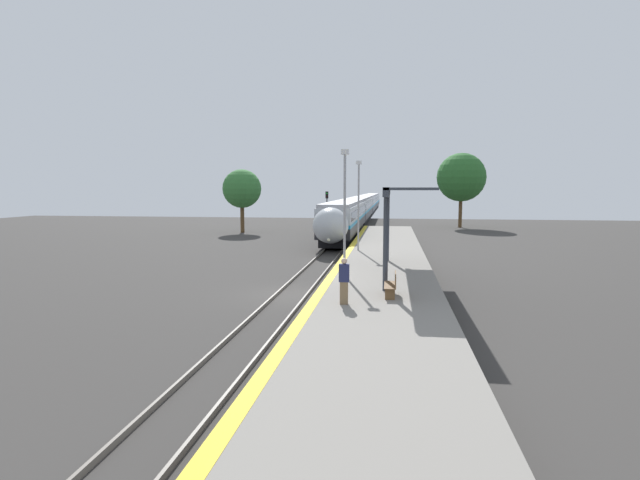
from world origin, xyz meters
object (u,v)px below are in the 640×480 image
Objects in this scene: lamppost_near at (345,205)px; lamppost_mid at (359,200)px; train at (364,206)px; railway_signal at (327,209)px; person_waiting at (344,280)px; platform_bench at (392,284)px.

lamppost_mid is at bearing 90.00° from lamppost_near.
train is at bearing 92.82° from lamppost_mid.
lamppost_mid is (4.36, -17.36, 1.39)m from railway_signal.
train is at bearing 92.61° from person_waiting.
platform_bench is 0.35× the size of railway_signal.
lamppost_near is at bearing 95.29° from person_waiting.
platform_bench is 32.08m from railway_signal.
train is 30.66m from railway_signal.
lamppost_near is at bearing 117.70° from platform_bench.
train is 62.12m from platform_bench.
lamppost_near reaches higher than platform_bench.
person_waiting is 0.28× the size of lamppost_near.
railway_signal reaches higher than train.
platform_bench is 5.60m from lamppost_near.
platform_bench is (4.59, -61.95, -0.78)m from train.
platform_bench is 2.31m from person_waiting.
lamppost_mid is at bearing -75.91° from railway_signal.
train is 48.06m from lamppost_mid.
railway_signal is at bearing 99.14° from lamppost_near.
lamppost_near is (-2.23, 4.26, 2.87)m from platform_bench.
train is at bearing 92.34° from lamppost_near.
lamppost_mid reaches higher than person_waiting.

